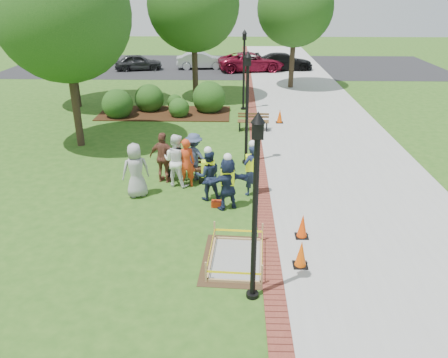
{
  "coord_description": "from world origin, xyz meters",
  "views": [
    {
      "loc": [
        0.83,
        -10.87,
        6.41
      ],
      "look_at": [
        0.5,
        1.2,
        1.0
      ],
      "focal_mm": 35.0,
      "sensor_mm": 36.0,
      "label": 1
    }
  ],
  "objects_px": {
    "cone_front": "(301,254)",
    "bench_near": "(186,172)",
    "hivis_worker_a": "(228,181)",
    "hivis_worker_b": "(252,168)",
    "wet_concrete_pad": "(236,252)",
    "hivis_worker_c": "(208,173)",
    "lamp_near": "(255,198)"
  },
  "relations": [
    {
      "from": "lamp_near",
      "to": "bench_near",
      "type": "bearing_deg",
      "value": 108.59
    },
    {
      "from": "hivis_worker_b",
      "to": "hivis_worker_c",
      "type": "height_order",
      "value": "hivis_worker_b"
    },
    {
      "from": "wet_concrete_pad",
      "to": "hivis_worker_c",
      "type": "xyz_separation_m",
      "value": [
        -0.9,
        3.44,
        0.67
      ]
    },
    {
      "from": "bench_near",
      "to": "lamp_near",
      "type": "bearing_deg",
      "value": -71.41
    },
    {
      "from": "hivis_worker_c",
      "to": "cone_front",
      "type": "bearing_deg",
      "value": -55.76
    },
    {
      "from": "lamp_near",
      "to": "wet_concrete_pad",
      "type": "bearing_deg",
      "value": 104.64
    },
    {
      "from": "cone_front",
      "to": "hivis_worker_c",
      "type": "bearing_deg",
      "value": 124.24
    },
    {
      "from": "hivis_worker_a",
      "to": "hivis_worker_b",
      "type": "height_order",
      "value": "hivis_worker_b"
    },
    {
      "from": "wet_concrete_pad",
      "to": "hivis_worker_b",
      "type": "distance_m",
      "value": 3.91
    },
    {
      "from": "cone_front",
      "to": "hivis_worker_a",
      "type": "relative_size",
      "value": 0.39
    },
    {
      "from": "bench_near",
      "to": "hivis_worker_a",
      "type": "height_order",
      "value": "hivis_worker_a"
    },
    {
      "from": "bench_near",
      "to": "hivis_worker_b",
      "type": "xyz_separation_m",
      "value": [
        2.29,
        -1.22,
        0.68
      ]
    },
    {
      "from": "cone_front",
      "to": "hivis_worker_a",
      "type": "bearing_deg",
      "value": 121.5
    },
    {
      "from": "hivis_worker_b",
      "to": "hivis_worker_c",
      "type": "xyz_separation_m",
      "value": [
        -1.4,
        -0.37,
        -0.04
      ]
    },
    {
      "from": "bench_near",
      "to": "hivis_worker_a",
      "type": "relative_size",
      "value": 0.87
    },
    {
      "from": "cone_front",
      "to": "hivis_worker_b",
      "type": "bearing_deg",
      "value": 105.19
    },
    {
      "from": "wet_concrete_pad",
      "to": "hivis_worker_c",
      "type": "bearing_deg",
      "value": 104.7
    },
    {
      "from": "wet_concrete_pad",
      "to": "hivis_worker_c",
      "type": "relative_size",
      "value": 1.33
    },
    {
      "from": "cone_front",
      "to": "hivis_worker_b",
      "type": "height_order",
      "value": "hivis_worker_b"
    },
    {
      "from": "cone_front",
      "to": "hivis_worker_c",
      "type": "height_order",
      "value": "hivis_worker_c"
    },
    {
      "from": "wet_concrete_pad",
      "to": "hivis_worker_a",
      "type": "height_order",
      "value": "hivis_worker_a"
    },
    {
      "from": "hivis_worker_c",
      "to": "hivis_worker_a",
      "type": "bearing_deg",
      "value": -44.56
    },
    {
      "from": "wet_concrete_pad",
      "to": "hivis_worker_b",
      "type": "height_order",
      "value": "hivis_worker_b"
    },
    {
      "from": "hivis_worker_c",
      "to": "hivis_worker_b",
      "type": "bearing_deg",
      "value": 14.91
    },
    {
      "from": "bench_near",
      "to": "hivis_worker_c",
      "type": "distance_m",
      "value": 1.93
    },
    {
      "from": "wet_concrete_pad",
      "to": "lamp_near",
      "type": "relative_size",
      "value": 0.56
    },
    {
      "from": "hivis_worker_a",
      "to": "hivis_worker_c",
      "type": "distance_m",
      "value": 0.88
    },
    {
      "from": "cone_front",
      "to": "bench_near",
      "type": "bearing_deg",
      "value": 122.82
    },
    {
      "from": "hivis_worker_a",
      "to": "hivis_worker_b",
      "type": "distance_m",
      "value": 1.25
    },
    {
      "from": "lamp_near",
      "to": "hivis_worker_c",
      "type": "xyz_separation_m",
      "value": [
        -1.27,
        4.84,
        -1.58
      ]
    },
    {
      "from": "cone_front",
      "to": "hivis_worker_b",
      "type": "xyz_separation_m",
      "value": [
        -1.1,
        4.04,
        0.6
      ]
    },
    {
      "from": "lamp_near",
      "to": "cone_front",
      "type": "bearing_deg",
      "value": 43.93
    }
  ]
}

